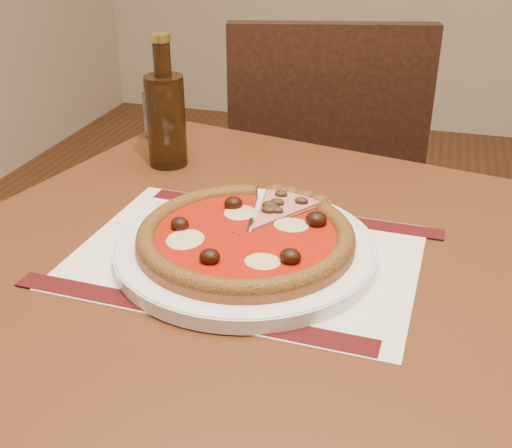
{
  "coord_description": "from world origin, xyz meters",
  "views": [
    {
      "loc": [
        -0.64,
        -0.47,
        1.16
      ],
      "look_at": [
        -0.85,
        0.23,
        0.78
      ],
      "focal_mm": 45.0,
      "sensor_mm": 36.0,
      "label": 1
    }
  ],
  "objects": [
    {
      "name": "chair_far",
      "position": [
        -0.89,
        0.97,
        0.53
      ],
      "size": [
        0.53,
        0.53,
        0.92
      ],
      "rotation": [
        0.0,
        0.0,
        3.38
      ],
      "color": "black",
      "rests_on": "ground"
    },
    {
      "name": "ham_slice",
      "position": [
        -0.81,
        0.28,
        0.78
      ],
      "size": [
        0.1,
        0.14,
        0.02
      ],
      "rotation": [
        0.0,
        0.0,
        1.32
      ],
      "color": "brown",
      "rests_on": "plate"
    },
    {
      "name": "water_glass",
      "position": [
        -1.13,
        0.59,
        0.79
      ],
      "size": [
        0.08,
        0.08,
        0.08
      ],
      "primitive_type": "cylinder",
      "rotation": [
        0.0,
        0.0,
        0.3
      ],
      "color": "white",
      "rests_on": "table"
    },
    {
      "name": "bottle",
      "position": [
        -1.07,
        0.46,
        0.83
      ],
      "size": [
        0.06,
        0.06,
        0.22
      ],
      "color": "#321E0C",
      "rests_on": "table"
    },
    {
      "name": "plate",
      "position": [
        -0.85,
        0.19,
        0.76
      ],
      "size": [
        0.33,
        0.33,
        0.02
      ],
      "primitive_type": "cylinder",
      "color": "white",
      "rests_on": "placemat"
    },
    {
      "name": "table",
      "position": [
        -0.85,
        0.21,
        0.65
      ],
      "size": [
        0.95,
        0.95,
        0.75
      ],
      "rotation": [
        0.0,
        0.0,
        -0.21
      ],
      "color": "#582714",
      "rests_on": "ground"
    },
    {
      "name": "placemat",
      "position": [
        -0.85,
        0.19,
        0.75
      ],
      "size": [
        0.44,
        0.32,
        0.0
      ],
      "primitive_type": "cube",
      "rotation": [
        0.0,
        0.0,
        -0.04
      ],
      "color": "white",
      "rests_on": "table"
    },
    {
      "name": "pizza",
      "position": [
        -0.85,
        0.19,
        0.78
      ],
      "size": [
        0.27,
        0.27,
        0.04
      ],
      "color": "brown",
      "rests_on": "plate"
    }
  ]
}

